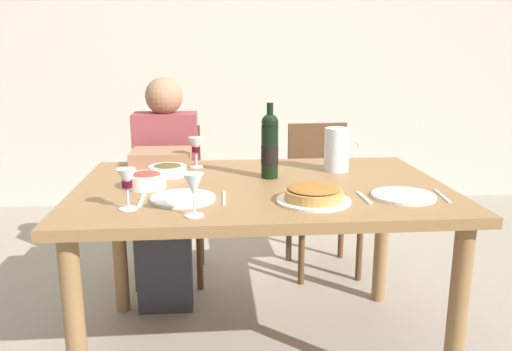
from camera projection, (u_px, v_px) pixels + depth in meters
name	position (u px, v px, depth m)	size (l,w,h in m)	color
ground_plane	(261.00, 349.00, 2.27)	(8.00, 8.00, 0.00)	gray
back_wall	(234.00, 38.00, 4.24)	(8.00, 0.10, 2.80)	beige
dining_table	(261.00, 206.00, 2.11)	(1.50, 1.00, 0.76)	olive
wine_bottle	(270.00, 146.00, 2.17)	(0.07, 0.07, 0.32)	black
water_pitcher	(337.00, 152.00, 2.31)	(0.17, 0.11, 0.20)	silver
baked_tart	(314.00, 195.00, 1.84)	(0.27, 0.27, 0.06)	silver
salad_bowl	(146.00, 179.00, 2.03)	(0.16, 0.16, 0.07)	white
olive_bowl	(168.00, 170.00, 2.23)	(0.16, 0.16, 0.05)	silver
wine_glass_left_diner	(127.00, 181.00, 1.73)	(0.07, 0.07, 0.14)	silver
wine_glass_right_diner	(196.00, 146.00, 2.38)	(0.07, 0.07, 0.14)	silver
wine_glass_centre	(193.00, 186.00, 1.66)	(0.07, 0.07, 0.15)	silver
dinner_plate_left_setting	(403.00, 196.00, 1.90)	(0.24, 0.24, 0.01)	white
dinner_plate_right_setting	(183.00, 198.00, 1.87)	(0.24, 0.24, 0.01)	silver
fork_left_setting	(364.00, 198.00, 1.89)	(0.16, 0.01, 0.01)	silver
knife_left_setting	(442.00, 196.00, 1.91)	(0.18, 0.01, 0.01)	silver
knife_right_setting	(224.00, 198.00, 1.88)	(0.18, 0.01, 0.01)	silver
spoon_right_setting	(142.00, 200.00, 1.86)	(0.16, 0.01, 0.01)	silver
chair_left	(170.00, 192.00, 2.96)	(0.40, 0.40, 0.87)	brown
diner_left	(166.00, 182.00, 2.70)	(0.34, 0.50, 1.16)	#8E3D42
chair_right	(320.00, 187.00, 3.06)	(0.42, 0.42, 0.87)	brown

